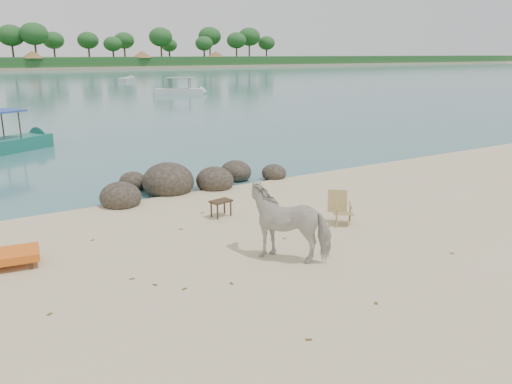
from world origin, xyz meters
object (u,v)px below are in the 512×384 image
Objects in this scene: side_table at (221,210)px; boulders at (183,183)px; deck_chair at (344,210)px; cow at (290,223)px.

boulders is at bearing 74.09° from side_table.
deck_chair reaches higher than side_table.
deck_chair is (2.04, -5.20, 0.19)m from boulders.
deck_chair is (2.30, -2.10, 0.19)m from side_table.
cow is at bearing -92.15° from boulders.
boulders reaches higher than deck_chair.
boulders is 3.11m from side_table.
boulders is 6.15m from cow.
cow is 2.48m from deck_chair.
boulders is at bearing 148.07° from deck_chair.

